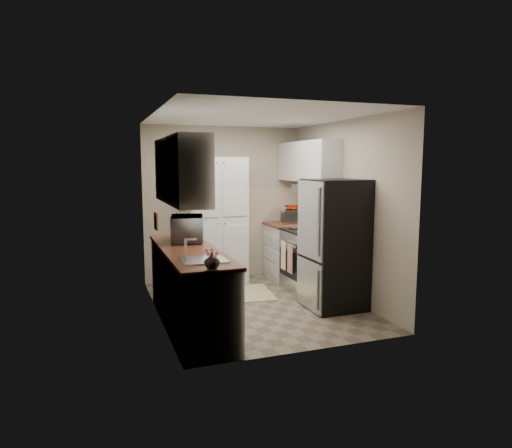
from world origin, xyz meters
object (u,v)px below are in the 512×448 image
at_px(electric_range, 309,260).
at_px(microwave, 187,229).
at_px(pantry_cabinet, 216,221).
at_px(toaster_oven, 291,217).
at_px(wine_bottle, 177,226).
at_px(refrigerator, 334,244).

xyz_separation_m(electric_range, microwave, (-1.88, -0.32, 0.60)).
bearing_deg(electric_range, pantry_cabinet, 141.78).
xyz_separation_m(microwave, toaster_oven, (1.94, 1.12, -0.05)).
xyz_separation_m(microwave, wine_bottle, (-0.06, 0.40, -0.02)).
distance_m(pantry_cabinet, microwave, 1.43).
relative_size(pantry_cabinet, electric_range, 1.77).
xyz_separation_m(electric_range, wine_bottle, (-1.94, 0.08, 0.59)).
bearing_deg(refrigerator, electric_range, 87.52).
bearing_deg(electric_range, wine_bottle, 177.59).
distance_m(pantry_cabinet, toaster_oven, 1.24).
bearing_deg(toaster_oven, wine_bottle, -146.17).
bearing_deg(wine_bottle, pantry_cabinet, 47.65).
bearing_deg(microwave, refrigerator, -93.06).
height_order(electric_range, wine_bottle, wine_bottle).
distance_m(electric_range, wine_bottle, 2.03).
relative_size(refrigerator, toaster_oven, 4.33).
height_order(microwave, toaster_oven, microwave).
distance_m(refrigerator, microwave, 1.93).
relative_size(refrigerator, wine_bottle, 5.81).
xyz_separation_m(pantry_cabinet, toaster_oven, (1.23, -0.12, 0.03)).
bearing_deg(microwave, electric_range, -68.88).
distance_m(pantry_cabinet, wine_bottle, 1.14).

